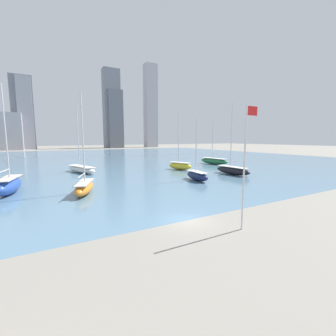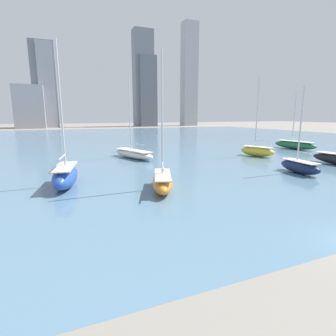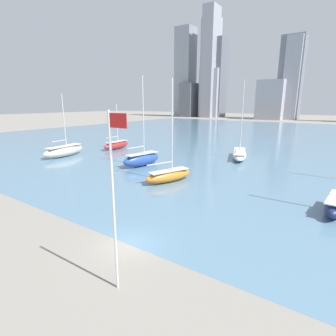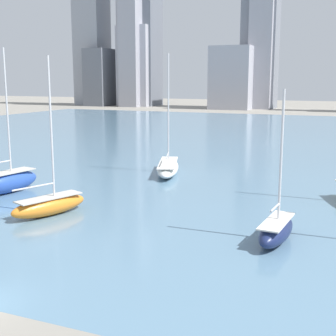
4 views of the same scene
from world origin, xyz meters
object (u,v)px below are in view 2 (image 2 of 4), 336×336
Objects in this scene: sailboat_green at (295,145)px; sailboat_orange at (162,181)px; sailboat_white at (133,153)px; sailboat_navy at (299,166)px; sailboat_blue at (65,175)px; sailboat_yellow at (257,151)px.

sailboat_orange reaches higher than sailboat_green.
sailboat_white reaches higher than sailboat_navy.
sailboat_navy is 18.99m from sailboat_orange.
sailboat_white is 1.09× the size of sailboat_orange.
sailboat_green reaches higher than sailboat_navy.
sailboat_blue reaches higher than sailboat_navy.
sailboat_blue is (-32.56, -8.88, 0.16)m from sailboat_yellow.
sailboat_navy is at bearing 1.19° from sailboat_blue.
sailboat_yellow is at bearing -35.88° from sailboat_white.
sailboat_yellow is at bearing -170.54° from sailboat_green.
sailboat_green is 0.92× the size of sailboat_orange.
sailboat_yellow reaches higher than sailboat_green.
sailboat_orange is at bearing -173.77° from sailboat_navy.
sailboat_white reaches higher than sailboat_yellow.
sailboat_blue is (-47.44, -14.02, 0.23)m from sailboat_green.
sailboat_green is 26.96m from sailboat_navy.
sailboat_blue reaches higher than sailboat_white.
sailboat_orange is (-38.63, -18.99, -0.02)m from sailboat_green.
sailboat_green is 0.88× the size of sailboat_yellow.
sailboat_navy is 14.15m from sailboat_yellow.
sailboat_blue reaches higher than sailboat_yellow.
sailboat_yellow is 0.96× the size of sailboat_blue.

